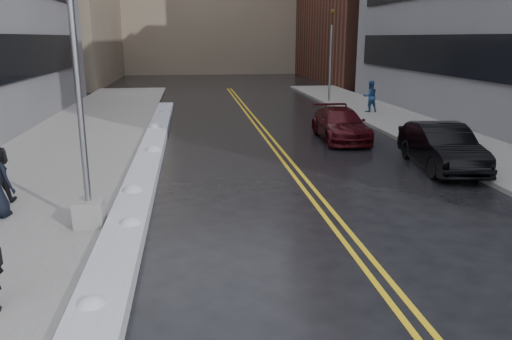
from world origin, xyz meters
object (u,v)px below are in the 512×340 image
object	(u,v)px
car_black	(441,147)
fire_hydrant	(432,132)
pedestrian_east	(370,96)
lamppost	(81,123)
traffic_signal	(331,52)
car_maroon	(340,124)

from	to	relation	value
car_black	fire_hydrant	bearing A→B (deg)	73.64
fire_hydrant	pedestrian_east	size ratio (longest dim) A/B	0.41
pedestrian_east	car_black	distance (m)	12.47
lamppost	traffic_signal	xyz separation A→B (m)	(11.80, 22.00, 0.87)
traffic_signal	car_black	world-z (taller)	traffic_signal
lamppost	pedestrian_east	distance (m)	21.01
car_maroon	lamppost	bearing A→B (deg)	-129.96
traffic_signal	pedestrian_east	xyz separation A→B (m)	(0.93, -5.35, -2.36)
lamppost	car_maroon	xyz separation A→B (m)	(8.87, 9.64, -1.85)
fire_hydrant	car_black	bearing A→B (deg)	-112.26
pedestrian_east	traffic_signal	bearing A→B (deg)	-87.83
lamppost	pedestrian_east	size ratio (longest dim) A/B	4.27
traffic_signal	car_black	xyz separation A→B (m)	(-1.00, -17.67, -2.64)
pedestrian_east	car_maroon	world-z (taller)	pedestrian_east
pedestrian_east	car_black	bearing A→B (deg)	73.33
pedestrian_east	car_maroon	size ratio (longest dim) A/B	0.38
traffic_signal	car_maroon	bearing A→B (deg)	-103.36
pedestrian_east	car_black	xyz separation A→B (m)	(-1.93, -12.31, -0.28)
fire_hydrant	pedestrian_east	world-z (taller)	pedestrian_east
fire_hydrant	pedestrian_east	distance (m)	8.67
lamppost	pedestrian_east	xyz separation A→B (m)	(12.73, 16.65, -1.49)
lamppost	fire_hydrant	size ratio (longest dim) A/B	10.45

